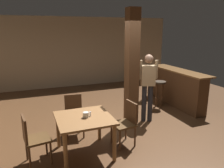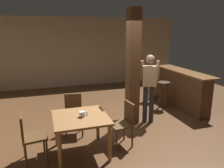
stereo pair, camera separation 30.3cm
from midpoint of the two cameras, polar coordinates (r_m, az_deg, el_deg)
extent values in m
plane|color=#4C301C|center=(5.33, 1.03, -11.57)|extent=(10.80, 10.80, 0.00)
cube|color=gray|center=(9.17, -9.80, 8.21)|extent=(8.00, 0.10, 2.80)
cube|color=#4C301C|center=(5.31, 3.57, 4.23)|extent=(0.28, 0.28, 2.80)
cube|color=brown|center=(4.10, -9.45, -8.82)|extent=(1.00, 1.00, 0.04)
cylinder|color=brown|center=(4.73, -5.20, -10.41)|extent=(0.07, 0.07, 0.70)
cylinder|color=brown|center=(4.59, -15.78, -11.69)|extent=(0.07, 0.07, 0.70)
cylinder|color=brown|center=(3.99, -1.60, -15.23)|extent=(0.07, 0.07, 0.70)
cylinder|color=brown|center=(3.83, -14.38, -17.08)|extent=(0.07, 0.07, 0.70)
cube|color=#4C3319|center=(4.17, -20.93, -13.34)|extent=(0.47, 0.47, 0.04)
cube|color=#4C301C|center=(4.06, -23.93, -10.89)|extent=(0.09, 0.38, 0.45)
cylinder|color=#4C301C|center=(4.45, -18.74, -14.62)|extent=(0.04, 0.04, 0.43)
cylinder|color=#4C301C|center=(4.15, -17.77, -16.78)|extent=(0.04, 0.04, 0.43)
cylinder|color=#4C301C|center=(4.42, -23.34, -15.29)|extent=(0.04, 0.04, 0.43)
cylinder|color=#4C301C|center=(4.11, -22.77, -17.53)|extent=(0.04, 0.04, 0.43)
cube|color=#4C3319|center=(4.93, -11.58, -8.33)|extent=(0.47, 0.47, 0.04)
cube|color=#4C301C|center=(5.03, -11.82, -5.14)|extent=(0.38, 0.08, 0.45)
cylinder|color=#4C301C|center=(4.87, -9.25, -11.41)|extent=(0.04, 0.04, 0.43)
cylinder|color=#4C301C|center=(4.86, -13.45, -11.69)|extent=(0.04, 0.04, 0.43)
cylinder|color=#4C301C|center=(5.19, -9.60, -9.78)|extent=(0.04, 0.04, 0.43)
cylinder|color=#4C301C|center=(5.18, -13.52, -10.03)|extent=(0.04, 0.04, 0.43)
cube|color=#4C3319|center=(4.46, 0.96, -10.53)|extent=(0.47, 0.47, 0.04)
cube|color=#4C301C|center=(4.46, 3.14, -7.40)|extent=(0.08, 0.38, 0.45)
cylinder|color=#4C301C|center=(4.35, 0.02, -14.53)|extent=(0.04, 0.04, 0.43)
cylinder|color=#4C301C|center=(4.62, -2.08, -12.69)|extent=(0.04, 0.04, 0.43)
cylinder|color=#4C301C|center=(4.50, 4.06, -13.49)|extent=(0.04, 0.04, 0.43)
cylinder|color=#4C301C|center=(4.77, 1.77, -11.80)|extent=(0.04, 0.04, 0.43)
cylinder|color=beige|center=(4.06, -9.01, -7.98)|extent=(0.11, 0.11, 0.10)
cylinder|color=silver|center=(4.11, -7.83, -7.77)|extent=(0.03, 0.03, 0.09)
cube|color=tan|center=(5.43, 7.86, 2.19)|extent=(0.39, 0.31, 0.50)
sphere|color=#997056|center=(5.36, 8.01, 6.53)|extent=(0.27, 0.27, 0.21)
cylinder|color=#232328|center=(5.64, 8.42, -5.04)|extent=(0.15, 0.15, 0.95)
cylinder|color=#232328|center=(5.61, 6.80, -5.07)|extent=(0.15, 0.15, 0.95)
cylinder|color=tan|center=(5.44, 9.94, 3.73)|extent=(0.10, 0.10, 0.46)
cylinder|color=tan|center=(5.37, 5.86, 3.75)|extent=(0.10, 0.10, 0.46)
cube|color=brown|center=(7.00, 15.87, 3.38)|extent=(0.56, 2.39, 0.04)
cube|color=#422816|center=(7.06, 14.92, -1.02)|extent=(0.36, 2.39, 1.05)
cylinder|color=#2D2319|center=(6.66, 11.18, 0.46)|extent=(0.36, 0.36, 0.05)
torus|color=#422816|center=(6.79, 10.98, -3.64)|extent=(0.25, 0.25, 0.02)
cylinder|color=#422816|center=(6.86, 10.50, -2.55)|extent=(0.03, 0.03, 0.74)
cylinder|color=#422816|center=(6.67, 11.56, -3.08)|extent=(0.03, 0.03, 0.74)
cylinder|color=#422816|center=(6.83, 11.85, -2.69)|extent=(0.03, 0.03, 0.74)
cylinder|color=#422816|center=(6.70, 10.17, -2.92)|extent=(0.03, 0.03, 0.74)
cylinder|color=#2D2319|center=(7.27, 7.91, 1.77)|extent=(0.37, 0.37, 0.05)
torus|color=#382114|center=(7.39, 7.78, -2.04)|extent=(0.26, 0.26, 0.02)
cylinder|color=#382114|center=(7.47, 7.37, -1.04)|extent=(0.03, 0.03, 0.75)
cylinder|color=#382114|center=(7.27, 8.26, -1.50)|extent=(0.03, 0.03, 0.75)
cylinder|color=#382114|center=(7.42, 8.62, -1.17)|extent=(0.03, 0.03, 0.75)
cylinder|color=#382114|center=(7.31, 6.99, -1.36)|extent=(0.03, 0.03, 0.75)
camera|label=1|loc=(0.15, -91.74, -0.44)|focal=35.00mm
camera|label=2|loc=(0.15, 88.26, 0.44)|focal=35.00mm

